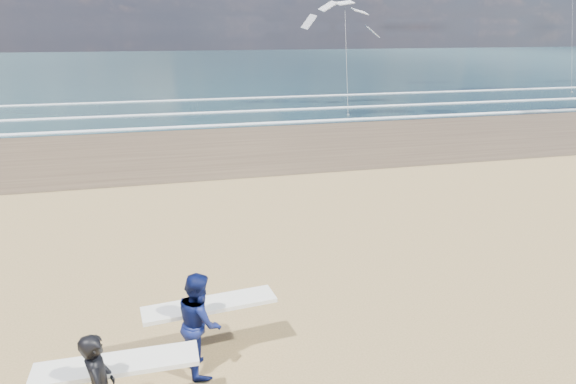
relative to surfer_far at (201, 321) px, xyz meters
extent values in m
cube|color=#4B3828|center=(18.34, 16.76, -0.86)|extent=(220.00, 12.00, 0.01)
cube|color=#183036|center=(18.34, 70.76, -0.85)|extent=(220.00, 100.00, 0.02)
cube|color=white|center=(18.34, 21.56, -0.81)|extent=(220.00, 0.50, 0.05)
cube|color=white|center=(18.34, 26.26, -0.81)|extent=(220.00, 0.50, 0.05)
cube|color=white|center=(18.34, 32.76, -0.81)|extent=(220.00, 0.50, 0.05)
cube|color=white|center=(-1.21, -0.94, 0.08)|extent=(2.20, 0.52, 0.07)
imported|color=#0E174F|center=(-0.02, -0.03, -0.01)|extent=(0.72, 0.89, 1.71)
cube|color=white|center=(0.18, 0.32, 0.09)|extent=(2.24, 0.75, 0.07)
cube|color=slate|center=(11.24, 23.21, -0.81)|extent=(0.12, 0.12, 0.10)
cube|color=slate|center=(34.03, 29.77, -0.81)|extent=(0.12, 0.12, 0.10)
camera|label=1|loc=(-0.40, -7.29, 4.47)|focal=32.00mm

